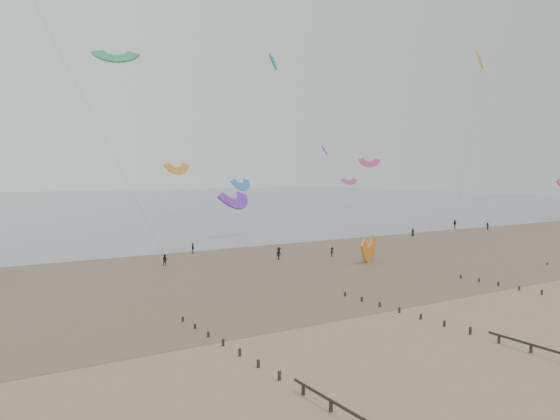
{
  "coord_description": "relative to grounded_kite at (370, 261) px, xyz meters",
  "views": [
    {
      "loc": [
        -31.59,
        -31.87,
        12.99
      ],
      "look_at": [
        6.02,
        28.0,
        8.0
      ],
      "focal_mm": 35.0,
      "sensor_mm": 36.0,
      "label": 1
    }
  ],
  "objects": [
    {
      "name": "ground",
      "position": [
        -21.29,
        -27.74,
        0.0
      ],
      "size": [
        500.0,
        500.0,
        0.0
      ],
      "primitive_type": "plane",
      "color": "brown",
      "rests_on": "ground"
    },
    {
      "name": "sea_and_shore",
      "position": [
        -25.37,
        6.66,
        0.01
      ],
      "size": [
        500.0,
        665.0,
        0.03
      ],
      "color": "#475654",
      "rests_on": "ground"
    },
    {
      "name": "kites_airborne",
      "position": [
        -33.96,
        60.17,
        21.04
      ],
      "size": [
        238.72,
        123.16,
        43.9
      ],
      "color": "orange",
      "rests_on": "ground"
    },
    {
      "name": "kitesurfers",
      "position": [
        7.89,
        16.12,
        0.83
      ],
      "size": [
        131.25,
        22.06,
        1.84
      ],
      "color": "black",
      "rests_on": "ground"
    },
    {
      "name": "grounded_kite",
      "position": [
        0.0,
        0.0,
        0.0
      ],
      "size": [
        8.97,
        8.59,
        3.89
      ],
      "primitive_type": null,
      "rotation": [
        1.54,
        0.0,
        0.62
      ],
      "color": "orange",
      "rests_on": "ground"
    }
  ]
}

